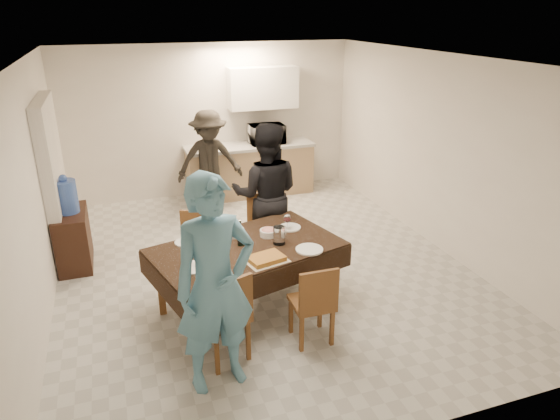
{
  "coord_description": "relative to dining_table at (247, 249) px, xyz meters",
  "views": [
    {
      "loc": [
        -1.64,
        -5.51,
        3.11
      ],
      "look_at": [
        0.14,
        -0.3,
        0.88
      ],
      "focal_mm": 32.0,
      "sensor_mm": 36.0,
      "label": 1
    }
  ],
  "objects": [
    {
      "name": "chair_far_left",
      "position": [
        -0.45,
        0.67,
        -0.19
      ],
      "size": [
        0.52,
        0.54,
        0.47
      ],
      "rotation": [
        0.0,
        0.0,
        2.71
      ],
      "color": "brown",
      "rests_on": "floor"
    },
    {
      "name": "floor",
      "position": [
        0.43,
        0.88,
        -0.73
      ],
      "size": [
        5.0,
        6.0,
        0.02
      ],
      "primitive_type": "cube",
      "color": "beige",
      "rests_on": "ground"
    },
    {
      "name": "wine_glass_a",
      "position": [
        -0.55,
        -0.25,
        0.13
      ],
      "size": [
        0.08,
        0.08,
        0.19
      ],
      "primitive_type": null,
      "color": "white",
      "rests_on": "dining_table"
    },
    {
      "name": "salad_bowl",
      "position": [
        0.3,
        0.18,
        0.07
      ],
      "size": [
        0.19,
        0.19,
        0.07
      ],
      "primitive_type": "cylinder",
      "color": "white",
      "rests_on": "dining_table"
    },
    {
      "name": "stub_partition",
      "position": [
        -1.99,
        2.08,
        0.32
      ],
      "size": [
        0.15,
        1.4,
        2.1
      ],
      "primitive_type": "cube",
      "color": "silver",
      "rests_on": "floor"
    },
    {
      "name": "person_far",
      "position": [
        0.55,
        1.05,
        0.19
      ],
      "size": [
        1.08,
        0.96,
        1.84
      ],
      "primitive_type": "imported",
      "rotation": [
        0.0,
        0.0,
        2.8
      ],
      "color": "black",
      "rests_on": "floor"
    },
    {
      "name": "chair_near_right",
      "position": [
        0.45,
        -0.83,
        -0.2
      ],
      "size": [
        0.4,
        0.4,
        0.47
      ],
      "rotation": [
        0.0,
        0.0,
        -0.02
      ],
      "color": "brown",
      "rests_on": "floor"
    },
    {
      "name": "person_kitchen",
      "position": [
        0.23,
        3.11,
        0.1
      ],
      "size": [
        1.06,
        0.61,
        1.64
      ],
      "primitive_type": "imported",
      "color": "black",
      "rests_on": "floor"
    },
    {
      "name": "person_near",
      "position": [
        -0.55,
        -1.05,
        0.25
      ],
      "size": [
        0.78,
        0.58,
        1.95
      ],
      "primitive_type": "imported",
      "rotation": [
        0.0,
        0.0,
        0.17
      ],
      "color": "#5995B2",
      "rests_on": "floor"
    },
    {
      "name": "kitchen_worktop",
      "position": [
        1.03,
        3.56,
        0.16
      ],
      "size": [
        2.24,
        0.64,
        0.05
      ],
      "primitive_type": "cube",
      "color": "#A8A7A4",
      "rests_on": "kitchen_base_cabinet"
    },
    {
      "name": "wine_glass_c",
      "position": [
        -0.2,
        0.3,
        0.14
      ],
      "size": [
        0.09,
        0.09,
        0.21
      ],
      "primitive_type": null,
      "color": "white",
      "rests_on": "dining_table"
    },
    {
      "name": "savoury_tart",
      "position": [
        0.1,
        -0.38,
        0.06
      ],
      "size": [
        0.47,
        0.39,
        0.05
      ],
      "primitive_type": "cube",
      "rotation": [
        0.0,
        0.0,
        0.23
      ],
      "color": "#AB8332",
      "rests_on": "dining_table"
    },
    {
      "name": "dining_table",
      "position": [
        0.0,
        0.0,
        0.0
      ],
      "size": [
        2.18,
        1.61,
        0.76
      ],
      "rotation": [
        0.0,
        0.0,
        0.27
      ],
      "color": "black",
      "rests_on": "floor"
    },
    {
      "name": "kitchen_base_cabinet",
      "position": [
        1.03,
        3.56,
        -0.3
      ],
      "size": [
        2.2,
        0.6,
        0.86
      ],
      "primitive_type": "cube",
      "color": "tan",
      "rests_on": "floor"
    },
    {
      "name": "water_jug",
      "position": [
        -1.85,
        1.71,
        0.22
      ],
      "size": [
        0.28,
        0.28,
        0.42
      ],
      "primitive_type": "cylinder",
      "color": "#436BCD",
      "rests_on": "console"
    },
    {
      "name": "plate_near_right",
      "position": [
        0.6,
        -0.3,
        0.04
      ],
      "size": [
        0.29,
        0.29,
        0.02
      ],
      "primitive_type": "cylinder",
      "color": "white",
      "rests_on": "dining_table"
    },
    {
      "name": "mushroom_dish",
      "position": [
        -0.05,
        0.28,
        0.05
      ],
      "size": [
        0.19,
        0.19,
        0.03
      ],
      "primitive_type": "cylinder",
      "color": "white",
      "rests_on": "dining_table"
    },
    {
      "name": "chair_near_left",
      "position": [
        -0.45,
        -0.84,
        -0.16
      ],
      "size": [
        0.54,
        0.55,
        0.5
      ],
      "rotation": [
        0.0,
        0.0,
        0.33
      ],
      "color": "brown",
      "rests_on": "floor"
    },
    {
      "name": "plate_far_left",
      "position": [
        -0.6,
        0.3,
        0.04
      ],
      "size": [
        0.24,
        0.24,
        0.01
      ],
      "primitive_type": "cylinder",
      "color": "white",
      "rests_on": "dining_table"
    },
    {
      "name": "plate_near_left",
      "position": [
        -0.6,
        -0.3,
        0.04
      ],
      "size": [
        0.28,
        0.28,
        0.02
      ],
      "primitive_type": "cylinder",
      "color": "white",
      "rests_on": "dining_table"
    },
    {
      "name": "wall_back",
      "position": [
        0.43,
        3.88,
        0.57
      ],
      "size": [
        5.0,
        0.02,
        2.6
      ],
      "primitive_type": "cube",
      "color": "white",
      "rests_on": "floor"
    },
    {
      "name": "wine_glass_b",
      "position": [
        0.55,
        0.25,
        0.14
      ],
      "size": [
        0.09,
        0.09,
        0.2
      ],
      "primitive_type": null,
      "color": "white",
      "rests_on": "dining_table"
    },
    {
      "name": "console",
      "position": [
        -1.85,
        1.71,
        -0.36
      ],
      "size": [
        0.4,
        0.8,
        0.74
      ],
      "primitive_type": "cube",
      "color": "black",
      "rests_on": "floor"
    },
    {
      "name": "microwave",
      "position": [
        1.35,
        3.56,
        0.35
      ],
      "size": [
        0.6,
        0.41,
        0.33
      ],
      "primitive_type": "imported",
      "rotation": [
        0.0,
        0.0,
        3.14
      ],
      "color": "white",
      "rests_on": "kitchen_worktop"
    },
    {
      "name": "ceiling",
      "position": [
        0.43,
        0.88,
        1.87
      ],
      "size": [
        5.0,
        6.0,
        0.02
      ],
      "primitive_type": "cube",
      "color": "white",
      "rests_on": "wall_back"
    },
    {
      "name": "chair_far_right",
      "position": [
        0.45,
        0.66,
        -0.12
      ],
      "size": [
        0.53,
        0.54,
        0.53
      ],
      "rotation": [
        0.0,
        0.0,
        2.92
      ],
      "color": "brown",
      "rests_on": "floor"
    },
    {
      "name": "wall_right",
      "position": [
        2.93,
        0.88,
        0.57
      ],
      "size": [
        0.02,
        6.0,
        2.6
      ],
      "primitive_type": "cube",
      "color": "white",
      "rests_on": "floor"
    },
    {
      "name": "wall_front",
      "position": [
        0.43,
        -2.12,
        0.57
      ],
      "size": [
        5.0,
        0.02,
        2.6
      ],
      "primitive_type": "cube",
      "color": "white",
      "rests_on": "floor"
    },
    {
      "name": "wall_left",
      "position": [
        -2.07,
        0.88,
        0.57
      ],
      "size": [
        0.02,
        6.0,
        2.6
      ],
      "primitive_type": "cube",
      "color": "white",
      "rests_on": "floor"
    },
    {
      "name": "upper_cabinet",
      "position": [
        1.33,
        3.7,
        1.12
      ],
      "size": [
        1.2,
        0.34,
        0.7
      ],
      "primitive_type": "cube",
      "color": "white",
      "rests_on": "wall_back"
    },
    {
      "name": "water_pitcher",
      "position": [
        0.35,
        -0.05,
        0.13
      ],
      "size": [
        0.13,
        0.13,
        0.2
      ],
      "primitive_type": "cylinder",
      "color": "white",
      "rests_on": "dining_table"
    },
    {
      "name": "plate_far_right",
      "position": [
        0.6,
        0.3,
        0.04
      ],
      "size": [
        0.25,
        0.25,
        0.01
      ],
      "primitive_type": "cylinder",
      "color": "white",
      "rests_on": "dining_table"
    },
    {
      "name": "wine_bottle",
      "position": [
        -0.05,
        0.05,
        0.18
      ],
      "size": [
        0.07,
        0.07,
        0.29
      ],
      "primitive_type": null,
      "color": "black",
      "rests_on": "dining_table"
    }
  ]
}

